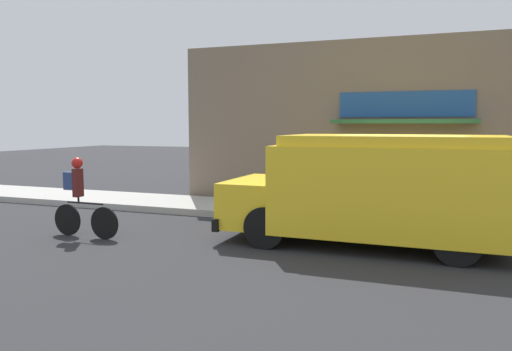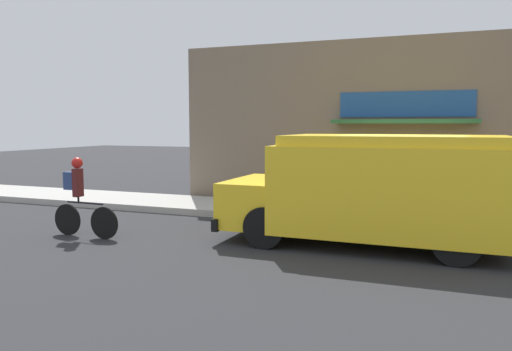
{
  "view_description": "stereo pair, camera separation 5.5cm",
  "coord_description": "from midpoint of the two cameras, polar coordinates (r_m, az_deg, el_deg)",
  "views": [
    {
      "loc": [
        0.86,
        -10.9,
        2.26
      ],
      "look_at": [
        -3.22,
        -0.2,
        1.1
      ],
      "focal_mm": 35.0,
      "sensor_mm": 36.0,
      "label": 1
    },
    {
      "loc": [
        0.91,
        -10.88,
        2.26
      ],
      "look_at": [
        -3.22,
        -0.2,
        1.1
      ],
      "focal_mm": 35.0,
      "sensor_mm": 36.0,
      "label": 2
    }
  ],
  "objects": [
    {
      "name": "trash_bin",
      "position": [
        12.79,
        12.44,
        -1.58
      ],
      "size": [
        0.47,
        0.47,
        0.96
      ],
      "color": "slate",
      "rests_on": "sidewalk"
    },
    {
      "name": "school_bus",
      "position": [
        9.64,
        13.54,
        -1.37
      ],
      "size": [
        5.33,
        2.78,
        2.07
      ],
      "rotation": [
        0.0,
        0.0,
        0.0
      ],
      "color": "yellow",
      "rests_on": "ground_plane"
    },
    {
      "name": "cyclist",
      "position": [
        10.67,
        -19.6,
        -2.41
      ],
      "size": [
        1.59,
        0.22,
        1.61
      ],
      "rotation": [
        0.0,
        0.0,
        -0.03
      ],
      "color": "black",
      "rests_on": "ground_plane"
    },
    {
      "name": "sidewalk",
      "position": [
        12.19,
        16.44,
        -4.73
      ],
      "size": [
        28.0,
        2.15,
        0.17
      ],
      "color": "#ADAAA3",
      "rests_on": "ground_plane"
    },
    {
      "name": "ground_plane",
      "position": [
        11.16,
        15.99,
        -6.13
      ],
      "size": [
        70.0,
        70.0,
        0.0
      ],
      "primitive_type": "plane",
      "color": "#2B2B2D"
    },
    {
      "name": "storefront",
      "position": [
        13.35,
        17.14,
        5.51
      ],
      "size": [
        12.71,
        1.0,
        4.5
      ],
      "color": "#756656",
      "rests_on": "ground_plane"
    }
  ]
}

